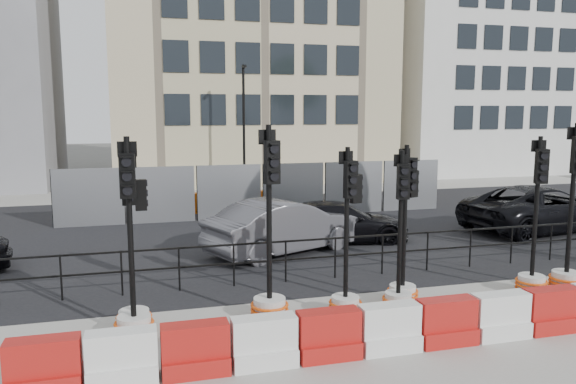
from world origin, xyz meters
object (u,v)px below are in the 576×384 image
object	(u,v)px
traffic_signal_a	(133,299)
traffic_signal_h	(568,258)
car_c	(339,222)
traffic_signal_d	(347,277)

from	to	relation	value
traffic_signal_a	traffic_signal_h	distance (m)	9.12
traffic_signal_h	car_c	size ratio (longest dim) A/B	0.84
traffic_signal_d	car_c	bearing A→B (deg)	60.32
car_c	traffic_signal_d	bearing A→B (deg)	168.65
traffic_signal_a	traffic_signal_h	world-z (taller)	traffic_signal_h
traffic_signal_d	car_c	size ratio (longest dim) A/B	0.74
traffic_signal_d	car_c	xyz separation A→B (m)	(2.02, 5.85, -0.17)
traffic_signal_d	traffic_signal_h	distance (m)	5.18
traffic_signal_h	car_c	bearing A→B (deg)	133.39
traffic_signal_d	traffic_signal_a	bearing A→B (deg)	170.55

